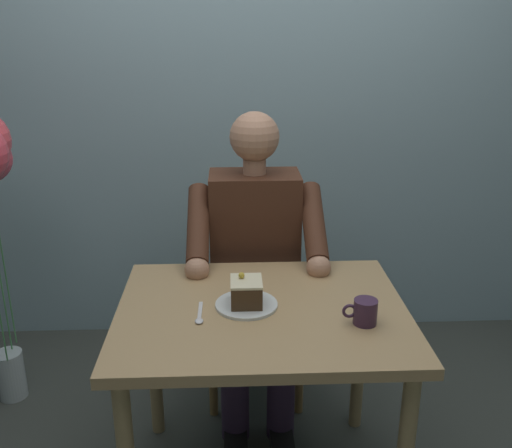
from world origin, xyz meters
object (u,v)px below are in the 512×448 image
seated_person (255,265)px  dessert_spoon (200,316)px  dining_table (262,334)px  cake_slice (246,292)px  coffee_cup (365,311)px  chair (254,283)px

seated_person → dessert_spoon: size_ratio=8.75×
dining_table → cake_slice: (0.05, -0.01, 0.15)m
seated_person → cake_slice: bearing=83.9°
dessert_spoon → cake_slice: bearing=-155.4°
dining_table → coffee_cup: coffee_cup is taller
cake_slice → coffee_cup: 0.38m
coffee_cup → dessert_spoon: coffee_cup is taller
seated_person → cake_slice: seated_person is taller
chair → cake_slice: (0.05, 0.64, 0.28)m
seated_person → coffee_cup: bearing=117.1°
cake_slice → seated_person: bearing=-96.1°
chair → dessert_spoon: chair is taller
cake_slice → coffee_cup: size_ratio=1.06×
dining_table → chair: (0.00, -0.65, -0.13)m
chair → coffee_cup: 0.86m
seated_person → cake_slice: size_ratio=11.04×
coffee_cup → chair: bearing=-68.3°
chair → cake_slice: 0.70m
dining_table → coffee_cup: 0.35m
cake_slice → chair: bearing=-94.5°
seated_person → dessert_spoon: (0.20, 0.53, 0.07)m
dining_table → chair: bearing=-90.0°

